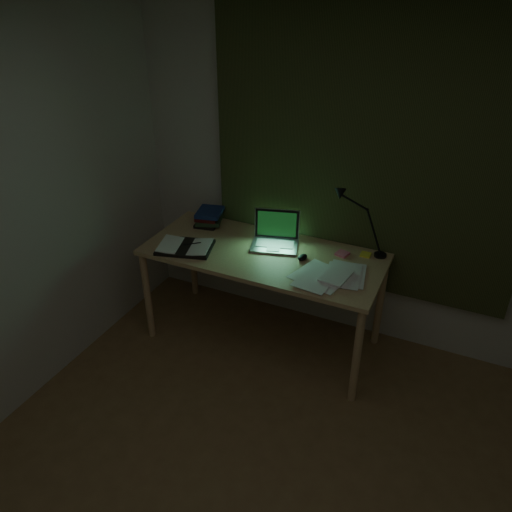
{
  "coord_description": "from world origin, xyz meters",
  "views": [
    {
      "loc": [
        0.71,
        -1.3,
        2.56
      ],
      "look_at": [
        -0.56,
        1.42,
        0.82
      ],
      "focal_mm": 35.0,
      "sensor_mm": 36.0,
      "label": 1
    }
  ],
  "objects": [
    {
      "name": "wall_back",
      "position": [
        0.0,
        2.0,
        1.25
      ],
      "size": [
        3.5,
        0.0,
        2.5
      ],
      "primitive_type": "cube",
      "color": "beige",
      "rests_on": "ground"
    },
    {
      "name": "loose_papers",
      "position": [
        -0.04,
        1.45,
        0.8
      ],
      "size": [
        0.4,
        0.42,
        0.02
      ],
      "primitive_type": null,
      "rotation": [
        0.0,
        0.0,
        -0.08
      ],
      "color": "white",
      "rests_on": "desk"
    },
    {
      "name": "mouse",
      "position": [
        -0.27,
        1.57,
        0.8
      ],
      "size": [
        0.07,
        0.1,
        0.03
      ],
      "primitive_type": "ellipsoid",
      "rotation": [
        0.0,
        0.0,
        -0.15
      ],
      "color": "black",
      "rests_on": "desk"
    },
    {
      "name": "open_textbook",
      "position": [
        -1.1,
        1.35,
        0.8
      ],
      "size": [
        0.45,
        0.37,
        0.03
      ],
      "primitive_type": null,
      "rotation": [
        0.0,
        0.0,
        0.27
      ],
      "color": "white",
      "rests_on": "desk"
    },
    {
      "name": "curtain",
      "position": [
        0.0,
        1.96,
        1.45
      ],
      "size": [
        2.2,
        0.06,
        2.0
      ],
      "primitive_type": "cube",
      "color": "#31381C",
      "rests_on": "wall_back"
    },
    {
      "name": "desk",
      "position": [
        -0.56,
        1.54,
        0.39
      ],
      "size": [
        1.72,
        0.75,
        0.79
      ],
      "primitive_type": null,
      "color": "tan",
      "rests_on": "floor"
    },
    {
      "name": "sticky_yellow",
      "position": [
        0.12,
        1.81,
        0.79
      ],
      "size": [
        0.07,
        0.07,
        0.02
      ],
      "primitive_type": "cube",
      "rotation": [
        0.0,
        0.0,
        0.01
      ],
      "color": "yellow",
      "rests_on": "desk"
    },
    {
      "name": "sticky_pink",
      "position": [
        -0.03,
        1.75,
        0.8
      ],
      "size": [
        0.1,
        0.1,
        0.02
      ],
      "primitive_type": "cube",
      "rotation": [
        0.0,
        0.0,
        -0.26
      ],
      "color": "#FD6284",
      "rests_on": "desk"
    },
    {
      "name": "desk_lamp",
      "position": [
        0.22,
        1.84,
        1.03
      ],
      "size": [
        0.37,
        0.32,
        0.48
      ],
      "primitive_type": null,
      "rotation": [
        0.0,
        0.0,
        -0.26
      ],
      "color": "black",
      "rests_on": "desk"
    },
    {
      "name": "book_stack",
      "position": [
        -1.14,
        1.78,
        0.85
      ],
      "size": [
        0.23,
        0.26,
        0.12
      ],
      "primitive_type": null,
      "rotation": [
        0.0,
        0.0,
        0.21
      ],
      "color": "white",
      "rests_on": "desk"
    },
    {
      "name": "laptop",
      "position": [
        -0.52,
        1.65,
        0.91
      ],
      "size": [
        0.42,
        0.45,
        0.24
      ],
      "primitive_type": null,
      "rotation": [
        0.0,
        0.0,
        0.27
      ],
      "color": "#A6A6AA",
      "rests_on": "desk"
    }
  ]
}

